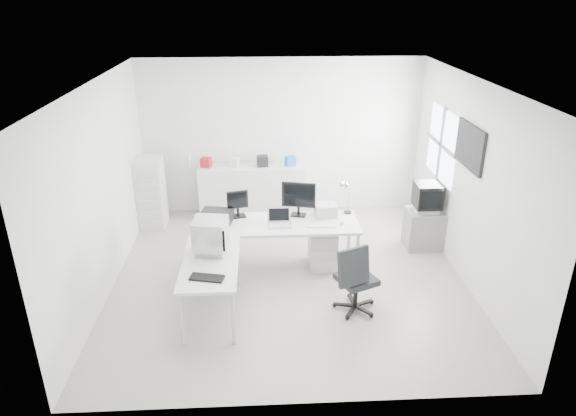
{
  "coord_description": "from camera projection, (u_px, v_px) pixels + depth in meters",
  "views": [
    {
      "loc": [
        -0.36,
        -6.48,
        3.89
      ],
      "look_at": [
        0.0,
        0.2,
        1.0
      ],
      "focal_mm": 32.0,
      "sensor_mm": 36.0,
      "label": 1
    }
  ],
  "objects": [
    {
      "name": "lcd_monitor_large",
      "position": [
        299.0,
        199.0,
        7.56
      ],
      "size": [
        0.53,
        0.31,
        0.52
      ],
      "primitive_type": null,
      "rotation": [
        0.0,
        0.0,
        -0.22
      ],
      "color": "black",
      "rests_on": "main_desk"
    },
    {
      "name": "floor",
      "position": [
        289.0,
        276.0,
        7.5
      ],
      "size": [
        5.0,
        5.0,
        0.01
      ],
      "primitive_type": "cube",
      "color": "beige",
      "rests_on": "ground"
    },
    {
      "name": "left_wall",
      "position": [
        101.0,
        190.0,
        6.82
      ],
      "size": [
        0.02,
        5.0,
        2.8
      ],
      "primitive_type": "cube",
      "color": "silver",
      "rests_on": "floor"
    },
    {
      "name": "clutter_box_d",
      "position": [
        290.0,
        161.0,
        9.15
      ],
      "size": [
        0.21,
        0.19,
        0.17
      ],
      "primitive_type": "cube",
      "rotation": [
        0.0,
        0.0,
        0.3
      ],
      "color": "blue",
      "rests_on": "sideboard"
    },
    {
      "name": "desk_lamp",
      "position": [
        348.0,
        197.0,
        7.65
      ],
      "size": [
        0.21,
        0.21,
        0.51
      ],
      "primitive_type": null,
      "rotation": [
        0.0,
        0.0,
        -0.24
      ],
      "color": "silver",
      "rests_on": "main_desk"
    },
    {
      "name": "filing_cabinet",
      "position": [
        151.0,
        193.0,
        8.85
      ],
      "size": [
        0.43,
        0.52,
        1.24
      ],
      "primitive_type": "cube",
      "color": "silver",
      "rests_on": "floor"
    },
    {
      "name": "side_desk",
      "position": [
        212.0,
        288.0,
        6.52
      ],
      "size": [
        0.7,
        1.4,
        0.75
      ],
      "primitive_type": null,
      "color": "silver",
      "rests_on": "floor"
    },
    {
      "name": "back_wall",
      "position": [
        281.0,
        137.0,
        9.24
      ],
      "size": [
        5.0,
        0.02,
        2.8
      ],
      "primitive_type": "cube",
      "color": "silver",
      "rests_on": "floor"
    },
    {
      "name": "window",
      "position": [
        441.0,
        145.0,
        8.09
      ],
      "size": [
        0.02,
        1.2,
        1.1
      ],
      "primitive_type": null,
      "color": "white",
      "rests_on": "right_wall"
    },
    {
      "name": "clutter_box_b",
      "position": [
        234.0,
        162.0,
        9.11
      ],
      "size": [
        0.2,
        0.19,
        0.16
      ],
      "primitive_type": "cube",
      "rotation": [
        0.0,
        0.0,
        -0.38
      ],
      "color": "silver",
      "rests_on": "sideboard"
    },
    {
      "name": "laser_printer",
      "position": [
        325.0,
        210.0,
        7.62
      ],
      "size": [
        0.35,
        0.3,
        0.18
      ],
      "primitive_type": "cube",
      "rotation": [
        0.0,
        0.0,
        0.1
      ],
      "color": "#B1B1B1",
      "rests_on": "main_desk"
    },
    {
      "name": "office_chair",
      "position": [
        357.0,
        276.0,
        6.54
      ],
      "size": [
        0.76,
        0.76,
        1.0
      ],
      "primitive_type": null,
      "rotation": [
        0.0,
        0.0,
        0.42
      ],
      "color": "#272A2C",
      "rests_on": "floor"
    },
    {
      "name": "white_keyboard",
      "position": [
        321.0,
        226.0,
        7.31
      ],
      "size": [
        0.41,
        0.15,
        0.02
      ],
      "primitive_type": "cube",
      "rotation": [
        0.0,
        0.0,
        -0.07
      ],
      "color": "silver",
      "rests_on": "main_desk"
    },
    {
      "name": "sideboard",
      "position": [
        252.0,
        191.0,
        9.34
      ],
      "size": [
        1.89,
        0.47,
        0.95
      ],
      "primitive_type": "cube",
      "color": "silver",
      "rests_on": "floor"
    },
    {
      "name": "clutter_box_c",
      "position": [
        262.0,
        161.0,
        9.13
      ],
      "size": [
        0.21,
        0.19,
        0.19
      ],
      "primitive_type": "cube",
      "rotation": [
        0.0,
        0.0,
        0.11
      ],
      "color": "black",
      "rests_on": "sideboard"
    },
    {
      "name": "clutter_box_a",
      "position": [
        206.0,
        162.0,
        9.08
      ],
      "size": [
        0.2,
        0.19,
        0.17
      ],
      "primitive_type": "cube",
      "rotation": [
        0.0,
        0.0,
        -0.28
      ],
      "color": "#A4171A",
      "rests_on": "sideboard"
    },
    {
      "name": "clutter_bottle",
      "position": [
        189.0,
        161.0,
        9.09
      ],
      "size": [
        0.07,
        0.07,
        0.22
      ],
      "primitive_type": "cylinder",
      "color": "silver",
      "rests_on": "sideboard"
    },
    {
      "name": "crt_tv",
      "position": [
        427.0,
        198.0,
        8.02
      ],
      "size": [
        0.5,
        0.48,
        0.45
      ],
      "primitive_type": null,
      "color": "black",
      "rests_on": "tv_cabinet"
    },
    {
      "name": "black_keyboard",
      "position": [
        207.0,
        278.0,
        6.0
      ],
      "size": [
        0.43,
        0.24,
        0.03
      ],
      "primitive_type": "cube",
      "rotation": [
        0.0,
        0.0,
        -0.22
      ],
      "color": "black",
      "rests_on": "side_desk"
    },
    {
      "name": "lcd_monitor_small",
      "position": [
        238.0,
        205.0,
        7.54
      ],
      "size": [
        0.35,
        0.25,
        0.39
      ],
      "primitive_type": null,
      "rotation": [
        0.0,
        0.0,
        0.26
      ],
      "color": "black",
      "rests_on": "main_desk"
    },
    {
      "name": "right_wall",
      "position": [
        470.0,
        183.0,
        7.07
      ],
      "size": [
        0.02,
        5.0,
        2.8
      ],
      "primitive_type": "cube",
      "color": "silver",
      "rests_on": "floor"
    },
    {
      "name": "crt_monitor",
      "position": [
        211.0,
        235.0,
        6.5
      ],
      "size": [
        0.49,
        0.49,
        0.5
      ],
      "primitive_type": null,
      "rotation": [
        0.0,
        0.0,
        -0.16
      ],
      "color": "#B7B7BA",
      "rests_on": "side_desk"
    },
    {
      "name": "drawer_pedestal",
      "position": [
        322.0,
        248.0,
        7.68
      ],
      "size": [
        0.4,
        0.5,
        0.6
      ],
      "primitive_type": "cube",
      "color": "silver",
      "rests_on": "floor"
    },
    {
      "name": "ceiling",
      "position": [
        289.0,
        82.0,
        6.39
      ],
      "size": [
        5.0,
        5.0,
        0.01
      ],
      "primitive_type": "cube",
      "color": "white",
      "rests_on": "back_wall"
    },
    {
      "name": "tv_cabinet",
      "position": [
        424.0,
        229.0,
        8.23
      ],
      "size": [
        0.58,
        0.47,
        0.63
      ],
      "primitive_type": "cube",
      "color": "slate",
      "rests_on": "floor"
    },
    {
      "name": "wall_picture",
      "position": [
        470.0,
        146.0,
        6.96
      ],
      "size": [
        0.04,
        0.9,
        0.6
      ],
      "primitive_type": null,
      "color": "black",
      "rests_on": "right_wall"
    },
    {
      "name": "inkjet_printer",
      "position": [
        217.0,
        216.0,
        7.44
      ],
      "size": [
        0.5,
        0.42,
        0.16
      ],
      "primitive_type": "cube",
      "rotation": [
        0.0,
        0.0,
        -0.18
      ],
      "color": "black",
      "rests_on": "main_desk"
    },
    {
      "name": "white_mouse",
      "position": [
        342.0,
        222.0,
        7.36
      ],
      "size": [
        0.06,
        0.06,
        0.06
      ],
      "primitive_type": "sphere",
      "color": "silver",
      "rests_on": "main_desk"
    },
    {
      "name": "laptop",
      "position": [
        279.0,
        219.0,
        7.29
      ],
      "size": [
        0.3,
        0.31,
        0.2
      ],
      "primitive_type": null,
      "rotation": [
        0.0,
        0.0,
        -0.0
      ],
      "color": "#B7B7BA",
      "rests_on": "main_desk"
    },
    {
      "name": "main_desk",
      "position": [
        276.0,
        246.0,
        7.57
      ],
      "size": [
        2.4,
        0.8,
        0.75
      ],
      "primitive_type": null,
      "color": "silver",
      "rests_on": "floor"
    }
  ]
}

